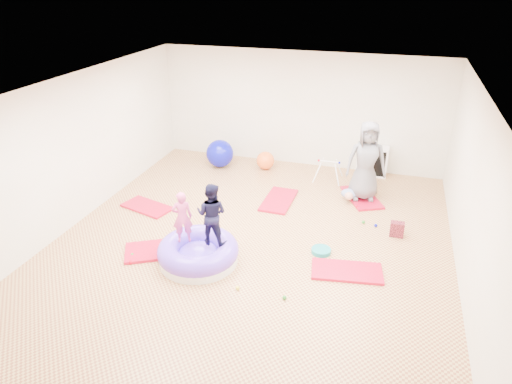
% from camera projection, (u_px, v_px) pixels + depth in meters
% --- Properties ---
extents(room, '(7.01, 8.01, 2.81)m').
position_uv_depth(room, '(251.00, 173.00, 7.68)').
color(room, tan).
rests_on(room, ground).
extents(gym_mat_front_left, '(1.43, 1.18, 0.05)m').
position_uv_depth(gym_mat_front_left, '(162.00, 250.00, 8.06)').
color(gym_mat_front_left, red).
rests_on(gym_mat_front_left, ground).
extents(gym_mat_mid_left, '(1.16, 0.80, 0.04)m').
position_uv_depth(gym_mat_mid_left, '(147.00, 207.00, 9.51)').
color(gym_mat_mid_left, red).
rests_on(gym_mat_mid_left, ground).
extents(gym_mat_center_back, '(0.61, 1.18, 0.05)m').
position_uv_depth(gym_mat_center_back, '(279.00, 200.00, 9.79)').
color(gym_mat_center_back, red).
rests_on(gym_mat_center_back, ground).
extents(gym_mat_right, '(1.22, 0.75, 0.05)m').
position_uv_depth(gym_mat_right, '(347.00, 271.00, 7.49)').
color(gym_mat_right, red).
rests_on(gym_mat_right, ground).
extents(gym_mat_rear_right, '(1.03, 1.29, 0.05)m').
position_uv_depth(gym_mat_rear_right, '(362.00, 197.00, 9.91)').
color(gym_mat_rear_right, red).
rests_on(gym_mat_rear_right, ground).
extents(inflatable_cushion, '(1.38, 1.38, 0.43)m').
position_uv_depth(inflatable_cushion, '(198.00, 253.00, 7.72)').
color(inflatable_cushion, white).
rests_on(inflatable_cushion, ground).
extents(child_pink, '(0.40, 0.35, 0.92)m').
position_uv_depth(child_pink, '(182.00, 215.00, 7.50)').
color(child_pink, '#DC4489').
rests_on(child_pink, inflatable_cushion).
extents(child_navy, '(0.53, 0.41, 1.08)m').
position_uv_depth(child_navy, '(211.00, 211.00, 7.42)').
color(child_navy, black).
rests_on(child_navy, inflatable_cushion).
extents(adult_caregiver, '(0.93, 0.71, 1.70)m').
position_uv_depth(adult_caregiver, '(366.00, 161.00, 9.48)').
color(adult_caregiver, slate).
rests_on(adult_caregiver, gym_mat_rear_right).
extents(infant, '(0.37, 0.38, 0.22)m').
position_uv_depth(infant, '(350.00, 194.00, 9.74)').
color(infant, '#7991C8').
rests_on(infant, gym_mat_rear_right).
extents(ball_pit_balls, '(4.04, 3.33, 0.07)m').
position_uv_depth(ball_pit_balls, '(263.00, 244.00, 8.22)').
color(ball_pit_balls, yellow).
rests_on(ball_pit_balls, ground).
extents(exercise_ball_blue, '(0.69, 0.69, 0.69)m').
position_uv_depth(exercise_ball_blue, '(220.00, 153.00, 11.38)').
color(exercise_ball_blue, '#0A0BA8').
rests_on(exercise_ball_blue, ground).
extents(exercise_ball_orange, '(0.44, 0.44, 0.44)m').
position_uv_depth(exercise_ball_orange, '(265.00, 160.00, 11.29)').
color(exercise_ball_orange, orange).
rests_on(exercise_ball_orange, ground).
extents(infant_play_gym, '(0.64, 0.61, 0.49)m').
position_uv_depth(infant_play_gym, '(328.00, 168.00, 10.62)').
color(infant_play_gym, white).
rests_on(infant_play_gym, ground).
extents(cube_shelf, '(0.72, 0.35, 0.72)m').
position_uv_depth(cube_shelf, '(372.00, 161.00, 10.91)').
color(cube_shelf, white).
rests_on(cube_shelf, ground).
extents(balance_disc, '(0.34, 0.34, 0.08)m').
position_uv_depth(balance_disc, '(321.00, 251.00, 8.01)').
color(balance_disc, teal).
rests_on(balance_disc, ground).
extents(backpack, '(0.25, 0.16, 0.29)m').
position_uv_depth(backpack, '(397.00, 229.00, 8.46)').
color(backpack, '#B12A41').
rests_on(backpack, ground).
extents(yellow_toy, '(0.20, 0.20, 0.03)m').
position_uv_depth(yellow_toy, '(187.00, 247.00, 8.15)').
color(yellow_toy, yellow).
rests_on(yellow_toy, ground).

